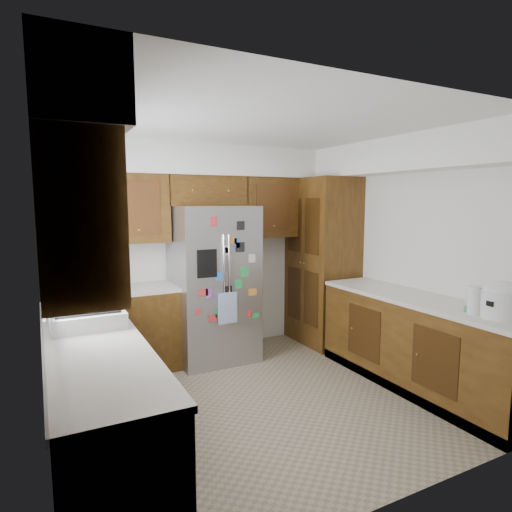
# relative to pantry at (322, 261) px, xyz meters

# --- Properties ---
(floor) EXTENTS (3.60, 3.60, 0.00)m
(floor) POSITION_rel_pantry_xyz_m (-1.50, -1.15, -1.07)
(floor) COLOR #9C8F71
(floor) RESTS_ON ground
(room_shell) EXTENTS (3.64, 3.24, 2.52)m
(room_shell) POSITION_rel_pantry_xyz_m (-1.61, -0.79, 0.75)
(room_shell) COLOR white
(room_shell) RESTS_ON ground
(left_counter_run) EXTENTS (1.36, 3.20, 0.92)m
(left_counter_run) POSITION_rel_pantry_xyz_m (-2.86, -1.12, -0.65)
(left_counter_run) COLOR #40240C
(left_counter_run) RESTS_ON ground
(right_counter_run) EXTENTS (0.63, 2.25, 0.92)m
(right_counter_run) POSITION_rel_pantry_xyz_m (0.00, -1.62, -0.65)
(right_counter_run) COLOR #40240C
(right_counter_run) RESTS_ON ground
(pantry) EXTENTS (0.60, 0.90, 2.15)m
(pantry) POSITION_rel_pantry_xyz_m (0.00, 0.00, 0.00)
(pantry) COLOR #40240C
(pantry) RESTS_ON ground
(fridge) EXTENTS (0.90, 0.79, 1.80)m
(fridge) POSITION_rel_pantry_xyz_m (-1.50, 0.05, -0.17)
(fridge) COLOR #9A9B9F
(fridge) RESTS_ON ground
(bridge_cabinet) EXTENTS (0.96, 0.34, 0.35)m
(bridge_cabinet) POSITION_rel_pantry_xyz_m (-1.50, 0.28, 0.90)
(bridge_cabinet) COLOR #40240C
(bridge_cabinet) RESTS_ON fridge
(fridge_top_items) EXTENTS (0.74, 0.28, 0.28)m
(fridge_top_items) POSITION_rel_pantry_xyz_m (-1.50, 0.30, 1.20)
(fridge_top_items) COLOR blue
(fridge_top_items) RESTS_ON bridge_cabinet
(sink_assembly) EXTENTS (0.52, 0.70, 0.37)m
(sink_assembly) POSITION_rel_pantry_xyz_m (-3.00, -1.05, -0.09)
(sink_assembly) COLOR white
(sink_assembly) RESTS_ON left_counter_run
(left_counter_clutter) EXTENTS (0.40, 0.82, 0.38)m
(left_counter_clutter) POSITION_rel_pantry_xyz_m (-2.94, -0.33, -0.02)
(left_counter_clutter) COLOR black
(left_counter_clutter) RESTS_ON left_counter_run
(rice_cooker) EXTENTS (0.35, 0.34, 0.30)m
(rice_cooker) POSITION_rel_pantry_xyz_m (-0.00, -2.45, -0.00)
(rice_cooker) COLOR white
(rice_cooker) RESTS_ON right_counter_run
(paper_towel) EXTENTS (0.10, 0.10, 0.24)m
(paper_towel) POSITION_rel_pantry_xyz_m (-0.11, -2.28, -0.04)
(paper_towel) COLOR white
(paper_towel) RESTS_ON right_counter_run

